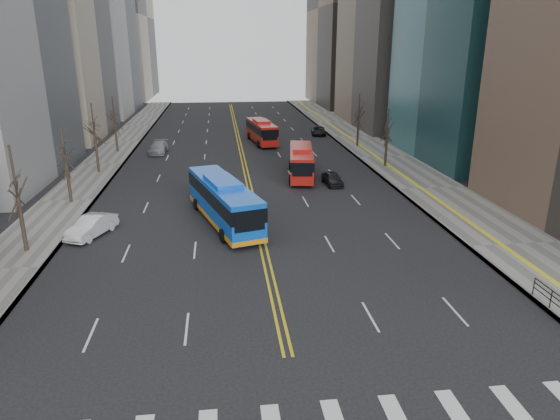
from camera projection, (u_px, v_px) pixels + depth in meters
name	position (u px, v px, depth m)	size (l,w,h in m)	color
sidewalk_right	(384.00, 157.00, 62.11)	(7.00, 130.00, 0.15)	slate
sidewalk_left	(102.00, 164.00, 58.24)	(5.00, 130.00, 0.15)	slate
centerline	(240.00, 145.00, 69.56)	(0.55, 100.00, 0.01)	gold
street_trees	(173.00, 137.00, 47.94)	(35.20, 47.20, 7.60)	black
blue_bus	(223.00, 200.00, 38.85)	(5.86, 12.48, 3.56)	blue
red_bus_near	(301.00, 160.00, 52.61)	(3.73, 10.31, 3.23)	#B01912
red_bus_far	(261.00, 130.00, 70.48)	(3.78, 10.56, 3.30)	#B01912
car_white	(91.00, 226.00, 36.47)	(1.59, 4.55, 1.50)	silver
car_dark_mid	(332.00, 178.00, 49.81)	(1.54, 3.83, 1.31)	black
car_silver	(159.00, 148.00, 64.22)	(2.05, 5.04, 1.46)	gray
car_dark_far	(318.00, 131.00, 77.25)	(2.10, 4.55, 1.27)	black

